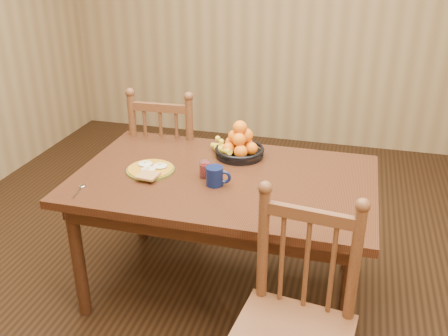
% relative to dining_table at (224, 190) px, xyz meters
% --- Properties ---
extents(room, '(4.52, 5.02, 2.72)m').
position_rel_dining_table_xyz_m(room, '(0.00, 0.00, 0.68)').
color(room, black).
rests_on(room, ground).
extents(dining_table, '(1.60, 1.00, 0.75)m').
position_rel_dining_table_xyz_m(dining_table, '(0.00, 0.00, 0.00)').
color(dining_table, black).
rests_on(dining_table, ground).
extents(chair_far, '(0.49, 0.47, 1.03)m').
position_rel_dining_table_xyz_m(chair_far, '(-0.55, 0.61, -0.16)').
color(chair_far, '#462515').
rests_on(chair_far, ground).
extents(chair_near, '(0.51, 0.49, 1.02)m').
position_rel_dining_table_xyz_m(chair_near, '(0.50, -0.77, -0.17)').
color(chair_near, '#462515').
rests_on(chair_near, ground).
extents(breakfast_plate, '(0.26, 0.29, 0.04)m').
position_rel_dining_table_xyz_m(breakfast_plate, '(-0.41, -0.04, 0.10)').
color(breakfast_plate, '#59601E').
rests_on(breakfast_plate, dining_table).
extents(fork, '(0.04, 0.18, 0.00)m').
position_rel_dining_table_xyz_m(fork, '(-0.36, -0.05, 0.09)').
color(fork, silver).
rests_on(fork, dining_table).
extents(spoon, '(0.05, 0.16, 0.01)m').
position_rel_dining_table_xyz_m(spoon, '(-0.67, -0.33, 0.09)').
color(spoon, silver).
rests_on(spoon, dining_table).
extents(coffee_mug, '(0.13, 0.09, 0.10)m').
position_rel_dining_table_xyz_m(coffee_mug, '(-0.02, -0.11, 0.14)').
color(coffee_mug, '#0A1338').
rests_on(coffee_mug, dining_table).
extents(juice_glass, '(0.06, 0.06, 0.09)m').
position_rel_dining_table_xyz_m(juice_glass, '(-0.10, -0.03, 0.13)').
color(juice_glass, silver).
rests_on(juice_glass, dining_table).
extents(fruit_bowl, '(0.32, 0.29, 0.22)m').
position_rel_dining_table_xyz_m(fruit_bowl, '(0.01, 0.29, 0.15)').
color(fruit_bowl, black).
rests_on(fruit_bowl, dining_table).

